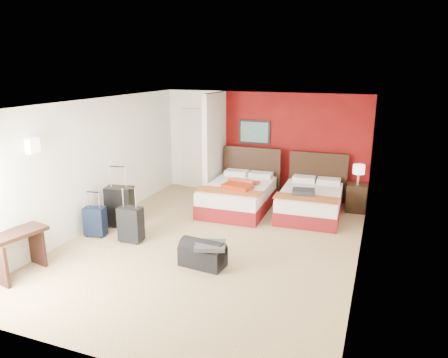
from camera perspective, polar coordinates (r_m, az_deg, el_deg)
The scene contains 17 objects.
ground at distance 7.62m, azimuth -1.66°, elevation -8.83°, with size 6.50×6.50×0.00m, color tan.
room_walls at distance 9.03m, azimuth -6.51°, elevation 3.34°, with size 5.02×6.52×2.50m.
red_accent_panel at distance 10.01m, azimuth 9.44°, elevation 4.37°, with size 3.50×0.04×2.50m, color maroon.
partition_wall at distance 9.92m, azimuth -1.27°, elevation 4.48°, with size 0.12×1.20×2.50m, color silver.
entry_door at distance 10.79m, azimuth -3.78°, elevation 4.12°, with size 0.82×0.06×2.05m, color silver.
bed_left at distance 9.25m, azimuth 1.90°, elevation -2.49°, with size 1.34×1.91×0.57m, color white.
bed_right at distance 9.09m, azimuth 11.64°, elevation -3.26°, with size 1.25×1.79×0.54m, color white.
red_suitcase_open at distance 9.03m, azimuth 2.31°, elevation -0.70°, with size 0.60×0.82×0.10m, color #AD2B0E.
jacket_bundle at distance 8.72m, azimuth 10.78°, elevation -1.78°, with size 0.45×0.36×0.11m, color #323135.
nightstand at distance 9.60m, azimuth 17.59°, elevation -2.46°, with size 0.43×0.43×0.60m, color black.
table_lamp at distance 9.46m, azimuth 17.85°, elevation 0.55°, with size 0.25×0.25×0.44m, color white.
suitcase_black at distance 8.52m, azimuth -13.97°, elevation -3.79°, with size 0.52×0.33×0.78m, color black.
suitcase_charcoal at distance 7.78m, azimuth -12.58°, elevation -6.20°, with size 0.42×0.26×0.62m, color black.
suitcase_navy at distance 8.21m, azimuth -17.15°, elevation -5.69°, with size 0.38×0.23×0.53m, color #101A31.
duffel_bag at distance 6.78m, azimuth -2.92°, elevation -10.32°, with size 0.72×0.38×0.36m, color black.
jacket_draped at distance 6.60m, azimuth -1.92°, elevation -9.04°, with size 0.47×0.40×0.06m, color #3B3B40.
desk at distance 7.16m, azimuth -26.14°, elevation -9.07°, with size 0.42×0.84×0.70m, color black.
Camera 1 is at (2.69, -6.41, 3.11)m, focal length 33.53 mm.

